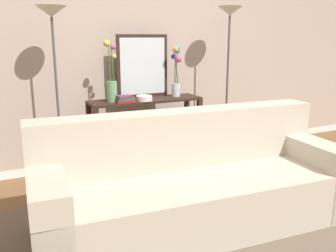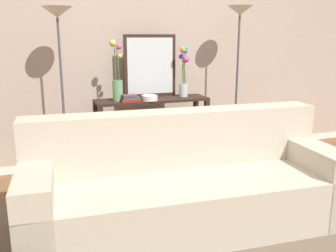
# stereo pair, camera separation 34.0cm
# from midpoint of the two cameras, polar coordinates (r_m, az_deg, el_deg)

# --- Properties ---
(ground_plane) EXTENTS (16.00, 16.00, 0.02)m
(ground_plane) POSITION_cam_midpoint_polar(r_m,az_deg,el_deg) (2.84, 13.60, -17.92)
(ground_plane) COLOR brown
(back_wall) EXTENTS (12.00, 0.15, 2.88)m
(back_wall) POSITION_cam_midpoint_polar(r_m,az_deg,el_deg) (4.38, -1.24, 13.33)
(back_wall) COLOR white
(back_wall) RESTS_ON ground
(area_rug) EXTENTS (3.27, 2.01, 0.01)m
(area_rug) POSITION_cam_midpoint_polar(r_m,az_deg,el_deg) (2.94, 7.14, -16.14)
(area_rug) COLOR brown
(area_rug) RESTS_ON ground
(couch) EXTENTS (2.47, 1.00, 0.88)m
(couch) POSITION_cam_midpoint_polar(r_m,az_deg,el_deg) (2.93, 5.96, -9.40)
(couch) COLOR #BCB29E
(couch) RESTS_ON ground
(console_table) EXTENTS (1.23, 0.35, 0.80)m
(console_table) POSITION_cam_midpoint_polar(r_m,az_deg,el_deg) (4.07, -0.08, 0.70)
(console_table) COLOR black
(console_table) RESTS_ON ground
(floor_lamp_left) EXTENTS (0.28, 0.28, 1.73)m
(floor_lamp_left) POSITION_cam_midpoint_polar(r_m,az_deg,el_deg) (3.66, -13.85, 11.71)
(floor_lamp_left) COLOR #4C4C51
(floor_lamp_left) RESTS_ON ground
(floor_lamp_right) EXTENTS (0.28, 0.28, 1.79)m
(floor_lamp_right) POSITION_cam_midpoint_polar(r_m,az_deg,el_deg) (4.31, 13.14, 12.58)
(floor_lamp_right) COLOR #4C4C51
(floor_lamp_right) RESTS_ON ground
(wall_mirror) EXTENTS (0.59, 0.02, 0.68)m
(wall_mirror) POSITION_cam_midpoint_polar(r_m,az_deg,el_deg) (4.12, -0.39, 9.23)
(wall_mirror) COLOR black
(wall_mirror) RESTS_ON console_table
(vase_tall_flowers) EXTENTS (0.13, 0.11, 0.63)m
(vase_tall_flowers) POSITION_cam_midpoint_polar(r_m,az_deg,el_deg) (3.86, -5.34, 6.84)
(vase_tall_flowers) COLOR #669E6B
(vase_tall_flowers) RESTS_ON console_table
(vase_short_flowers) EXTENTS (0.11, 0.12, 0.56)m
(vase_short_flowers) POSITION_cam_midpoint_polar(r_m,az_deg,el_deg) (4.14, 4.83, 8.07)
(vase_short_flowers) COLOR silver
(vase_short_flowers) RESTS_ON console_table
(fruit_bowl) EXTENTS (0.17, 0.17, 0.06)m
(fruit_bowl) POSITION_cam_midpoint_polar(r_m,az_deg,el_deg) (3.90, -0.38, 4.36)
(fruit_bowl) COLOR silver
(fruit_bowl) RESTS_ON console_table
(book_stack) EXTENTS (0.20, 0.13, 0.07)m
(book_stack) POSITION_cam_midpoint_polar(r_m,az_deg,el_deg) (3.84, -3.36, 4.24)
(book_stack) COLOR maroon
(book_stack) RESTS_ON console_table
(book_row_under_console) EXTENTS (0.40, 0.17, 0.13)m
(book_row_under_console) POSITION_cam_midpoint_polar(r_m,az_deg,el_deg) (4.12, -4.11, -6.31)
(book_row_under_console) COLOR #236033
(book_row_under_console) RESTS_ON ground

